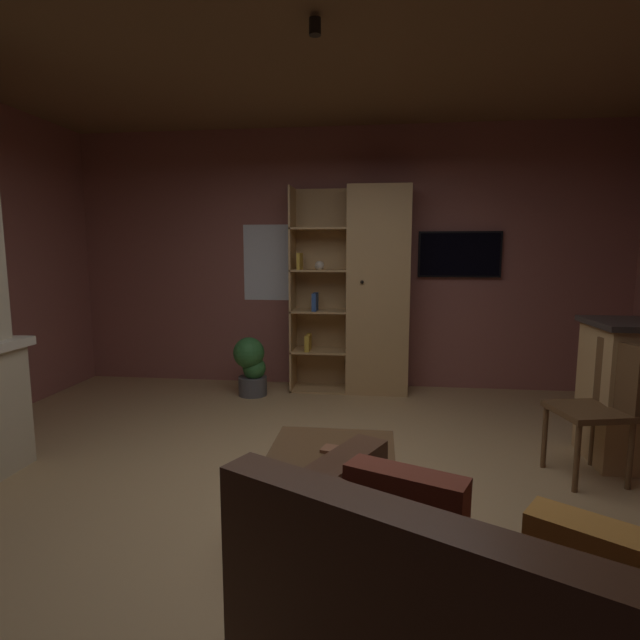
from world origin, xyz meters
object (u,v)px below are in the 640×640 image
Objects in this scene: coffee_table at (332,466)px; table_book_0 at (335,450)px; potted_floor_plant at (251,365)px; wall_mounted_tv at (459,254)px; dining_chair at (600,401)px; bookshelf_cabinet at (370,292)px.

table_book_0 reaches higher than coffee_table.
coffee_table is 2.64m from potted_floor_plant.
coffee_table is 0.77× the size of wall_mounted_tv.
potted_floor_plant is (-1.08, 2.41, -0.04)m from coffee_table.
dining_chair is (1.67, 0.85, 0.07)m from table_book_0.
coffee_table is 1.90m from dining_chair.
bookshelf_cabinet is at bearing 129.21° from dining_chair.
coffee_table is at bearing -92.97° from bookshelf_cabinet.
wall_mounted_tv is (2.16, 0.54, 1.14)m from potted_floor_plant.
table_book_0 is (0.02, -0.01, 0.10)m from coffee_table.
potted_floor_plant is (-2.77, 1.57, -0.20)m from dining_chair.
coffee_table is 0.73× the size of dining_chair.
potted_floor_plant is at bearing -165.01° from bookshelf_cabinet.
bookshelf_cabinet is 2.51× the size of wall_mounted_tv.
wall_mounted_tv is at bearing 13.95° from potted_floor_plant.
potted_floor_plant reaches higher than table_book_0.
coffee_table is 4.79× the size of table_book_0.
wall_mounted_tv is at bearing 70.24° from table_book_0.
coffee_table is (-0.14, -2.74, -0.71)m from bookshelf_cabinet.
bookshelf_cabinet reaches higher than table_book_0.
dining_chair is at bearing 26.37° from coffee_table.
wall_mounted_tv reaches higher than coffee_table.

